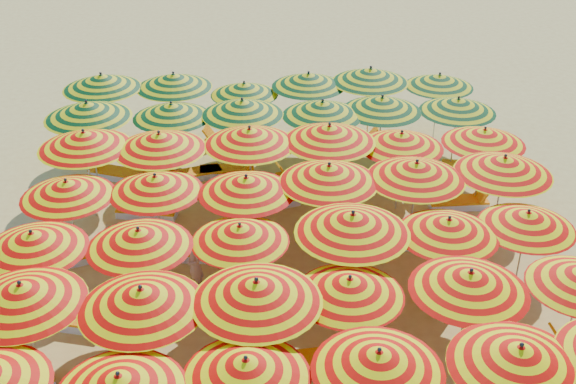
{
  "coord_description": "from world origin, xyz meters",
  "views": [
    {
      "loc": [
        -1.08,
        -15.65,
        10.91
      ],
      "look_at": [
        0.0,
        0.5,
        1.6
      ],
      "focal_mm": 45.0,
      "sensor_mm": 36.0,
      "label": 1
    }
  ],
  "objects_px": {
    "lounger_8": "(221,298)",
    "lounger_10": "(460,298)",
    "umbrella_41": "(439,81)",
    "umbrella_4": "(519,357)",
    "umbrella_31": "(172,111)",
    "umbrella_21": "(329,174)",
    "umbrella_29": "(484,136)",
    "umbrella_33": "(322,109)",
    "lounger_17": "(115,173)",
    "umbrella_28": "(401,140)",
    "umbrella_38": "(244,89)",
    "umbrella_7": "(141,298)",
    "lounger_13": "(386,242)",
    "lounger_15": "(269,202)",
    "umbrella_18": "(67,189)",
    "umbrella_30": "(87,110)",
    "umbrella_10": "(470,281)",
    "umbrella_25": "(159,141)",
    "lounger_14": "(146,211)",
    "umbrella_14": "(240,233)",
    "lounger_24": "(325,136)",
    "umbrella_24": "(84,140)",
    "lounger_6": "(69,319)",
    "lounger_11": "(54,261)",
    "umbrella_32": "(242,107)",
    "umbrella_9": "(350,287)",
    "lounger_19": "(229,170)",
    "umbrella_23": "(504,165)",
    "umbrella_22": "(416,171)",
    "umbrella_6": "(22,294)",
    "lounger_21": "(471,167)",
    "lounger_4": "(318,360)",
    "lounger_12": "(182,252)",
    "umbrella_3": "(379,361)",
    "umbrella_12": "(33,241)",
    "umbrella_40": "(370,75)",
    "umbrella_8": "(257,291)",
    "umbrella_15": "(353,223)",
    "lounger_23": "(228,143)",
    "lounger_18": "(193,174)",
    "umbrella_35": "(458,105)",
    "umbrella_26": "(250,136)",
    "umbrella_16": "(448,227)",
    "umbrella_19": "(156,184)",
    "lounger_16": "(460,202)"
  },
  "relations": [
    {
      "from": "umbrella_23",
      "to": "umbrella_28",
      "type": "xyz_separation_m",
      "value": [
        -2.25,
        1.9,
        -0.13
      ]
    },
    {
      "from": "umbrella_9",
      "to": "lounger_19",
      "type": "height_order",
      "value": "umbrella_9"
    },
    {
      "from": "umbrella_21",
      "to": "lounger_18",
      "type": "bearing_deg",
      "value": 131.03
    },
    {
      "from": "umbrella_22",
      "to": "umbrella_24",
      "type": "bearing_deg",
      "value": 165.16
    },
    {
      "from": "umbrella_3",
      "to": "umbrella_18",
      "type": "distance_m",
      "value": 9.23
    },
    {
      "from": "umbrella_35",
      "to": "lounger_8",
      "type": "height_order",
      "value": "umbrella_35"
    },
    {
      "from": "lounger_19",
      "to": "lounger_21",
      "type": "xyz_separation_m",
      "value": [
        7.7,
        -0.3,
        0.0
      ]
    },
    {
      "from": "umbrella_12",
      "to": "umbrella_40",
      "type": "xyz_separation_m",
      "value": [
        8.89,
        9.02,
        0.18
      ]
    },
    {
      "from": "umbrella_28",
      "to": "lounger_14",
      "type": "xyz_separation_m",
      "value": [
        -7.23,
        0.1,
        -2.06
      ]
    },
    {
      "from": "umbrella_15",
      "to": "umbrella_16",
      "type": "height_order",
      "value": "umbrella_15"
    },
    {
      "from": "umbrella_26",
      "to": "lounger_16",
      "type": "height_order",
      "value": "umbrella_26"
    },
    {
      "from": "umbrella_22",
      "to": "lounger_19",
      "type": "bearing_deg",
      "value": 137.22
    },
    {
      "from": "lounger_4",
      "to": "lounger_12",
      "type": "xyz_separation_m",
      "value": [
        -3.13,
        4.26,
        0.0
      ]
    },
    {
      "from": "umbrella_7",
      "to": "lounger_13",
      "type": "xyz_separation_m",
      "value": [
        5.74,
        4.79,
        -2.16
      ]
    },
    {
      "from": "umbrella_8",
      "to": "umbrella_15",
      "type": "distance_m",
      "value": 3.13
    },
    {
      "from": "umbrella_32",
      "to": "umbrella_38",
      "type": "xyz_separation_m",
      "value": [
        0.08,
        2.09,
        -0.24
      ]
    },
    {
      "from": "umbrella_31",
      "to": "lounger_17",
      "type": "xyz_separation_m",
      "value": [
        -1.93,
        -0.01,
        -2.06
      ]
    },
    {
      "from": "umbrella_18",
      "to": "umbrella_30",
      "type": "relative_size",
      "value": 0.86
    },
    {
      "from": "umbrella_18",
      "to": "lounger_11",
      "type": "xyz_separation_m",
      "value": [
        -0.6,
        -0.17,
        -2.02
      ]
    },
    {
      "from": "umbrella_31",
      "to": "umbrella_21",
      "type": "bearing_deg",
      "value": -47.04
    },
    {
      "from": "lounger_10",
      "to": "lounger_18",
      "type": "xyz_separation_m",
      "value": [
        -6.67,
        6.63,
        0.0
      ]
    },
    {
      "from": "umbrella_31",
      "to": "umbrella_15",
      "type": "bearing_deg",
      "value": -57.31
    },
    {
      "from": "umbrella_33",
      "to": "lounger_23",
      "type": "distance_m",
      "value": 4.27
    },
    {
      "from": "lounger_6",
      "to": "lounger_11",
      "type": "bearing_deg",
      "value": -55.11
    },
    {
      "from": "umbrella_14",
      "to": "lounger_24",
      "type": "height_order",
      "value": "umbrella_14"
    },
    {
      "from": "umbrella_32",
      "to": "umbrella_33",
      "type": "bearing_deg",
      "value": -4.62
    },
    {
      "from": "lounger_23",
      "to": "umbrella_18",
      "type": "bearing_deg",
      "value": 72.9
    },
    {
      "from": "umbrella_14",
      "to": "umbrella_19",
      "type": "xyz_separation_m",
      "value": [
        -2.06,
        2.21,
        0.11
      ]
    },
    {
      "from": "umbrella_38",
      "to": "lounger_21",
      "type": "distance_m",
      "value": 7.74
    },
    {
      "from": "lounger_19",
      "to": "umbrella_26",
      "type": "bearing_deg",
      "value": -75.25
    },
    {
      "from": "umbrella_41",
      "to": "umbrella_4",
      "type": "bearing_deg",
      "value": -98.44
    },
    {
      "from": "umbrella_29",
      "to": "umbrella_33",
      "type": "distance_m",
      "value": 4.79
    },
    {
      "from": "umbrella_10",
      "to": "umbrella_24",
      "type": "distance_m",
      "value": 11.01
    },
    {
      "from": "lounger_16",
      "to": "umbrella_24",
      "type": "bearing_deg",
      "value": 177.95
    },
    {
      "from": "umbrella_26",
      "to": "umbrella_38",
      "type": "height_order",
      "value": "umbrella_26"
    },
    {
      "from": "umbrella_10",
      "to": "umbrella_25",
      "type": "bearing_deg",
      "value": 135.53
    },
    {
      "from": "lounger_10",
      "to": "lounger_14",
      "type": "height_order",
      "value": "same"
    },
    {
      "from": "lounger_18",
      "to": "umbrella_9",
      "type": "bearing_deg",
      "value": 95.92
    },
    {
      "from": "umbrella_6",
      "to": "lounger_11",
      "type": "bearing_deg",
      "value": 98.28
    },
    {
      "from": "umbrella_18",
      "to": "lounger_14",
      "type": "xyz_separation_m",
      "value": [
        1.49,
        2.18,
        -2.02
      ]
    },
    {
      "from": "umbrella_33",
      "to": "lounger_15",
      "type": "xyz_separation_m",
      "value": [
        -1.72,
        -1.77,
        -2.14
      ]
    },
    {
      "from": "umbrella_8",
      "to": "lounger_4",
      "type": "height_order",
      "value": "umbrella_8"
    },
    {
      "from": "umbrella_23",
      "to": "umbrella_7",
      "type": "bearing_deg",
      "value": -150.89
    },
    {
      "from": "lounger_12",
      "to": "umbrella_31",
      "type": "bearing_deg",
      "value": -77.92
    },
    {
      "from": "umbrella_21",
      "to": "umbrella_35",
      "type": "height_order",
      "value": "umbrella_21"
    },
    {
      "from": "umbrella_28",
      "to": "umbrella_38",
      "type": "height_order",
      "value": "umbrella_28"
    },
    {
      "from": "umbrella_25",
      "to": "lounger_24",
      "type": "relative_size",
      "value": 1.55
    },
    {
      "from": "lounger_8",
      "to": "lounger_10",
      "type": "xyz_separation_m",
      "value": [
        5.69,
        -0.35,
        0.0
      ]
    },
    {
      "from": "umbrella_32",
      "to": "lounger_21",
      "type": "relative_size",
      "value": 1.69
    },
    {
      "from": "umbrella_22",
      "to": "umbrella_29",
      "type": "relative_size",
      "value": 1.1
    }
  ]
}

